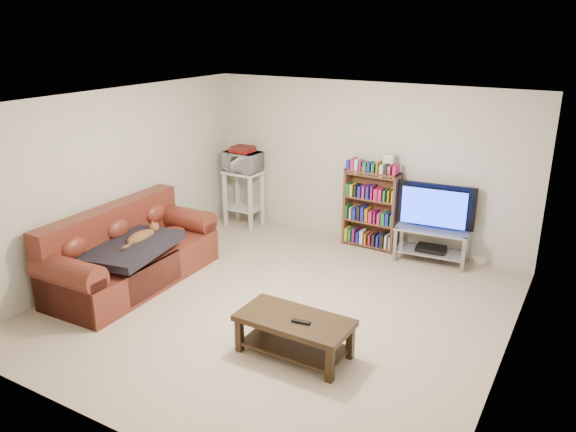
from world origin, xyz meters
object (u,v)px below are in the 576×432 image
Objects in this scene: tv_stand at (432,239)px; bookshelf at (371,208)px; sofa at (129,257)px; coffee_table at (294,329)px.

bookshelf reaches higher than tv_stand.
sofa is 2.71m from coffee_table.
coffee_table is at bearing -104.71° from tv_stand.
coffee_table is 3.13m from bookshelf.
sofa is 1.98× the size of bookshelf.
sofa is at bearing -128.53° from bookshelf.
sofa reaches higher than tv_stand.
sofa is 2.01× the size of coffee_table.
sofa is 4.10m from tv_stand.
bookshelf is (-0.95, 0.09, 0.27)m from tv_stand.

